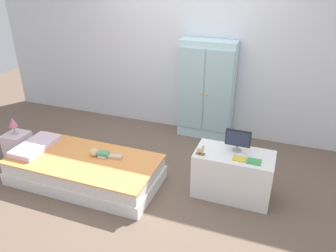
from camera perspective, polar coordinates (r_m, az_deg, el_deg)
The scene contains 13 objects.
ground_plane at distance 3.96m, azimuth -3.24°, elevation -9.85°, with size 10.00×10.00×0.02m, color brown.
back_wall at distance 4.78m, azimuth 4.04°, elevation 14.49°, with size 6.40×0.05×2.70m, color silver.
bed at distance 4.02m, azimuth -14.18°, elevation -7.35°, with size 1.75×0.84×0.31m.
pillow at distance 4.30m, azimuth -21.95°, elevation -3.19°, with size 0.32×0.60×0.07m, color silver.
doll at distance 3.91m, azimuth -11.71°, elevation -4.69°, with size 0.39×0.14×0.10m.
nightstand at distance 4.75m, azimuth -24.52°, elevation -3.14°, with size 0.28×0.28×0.35m, color silver.
table_lamp at distance 4.61m, azimuth -25.28°, elevation 0.48°, with size 0.11×0.11×0.23m.
wardrobe at distance 4.71m, azimuth 6.65°, elevation 6.12°, with size 0.77×0.30×1.42m.
tv_stand at distance 3.69m, azimuth 11.14°, elevation -8.21°, with size 0.83×0.43×0.52m, color white.
tv_monitor at distance 3.55m, azimuth 12.02°, elevation -2.24°, with size 0.27×0.10×0.24m.
rocking_horse_toy at distance 3.46m, azimuth 5.77°, elevation -4.18°, with size 0.10×0.04×0.12m.
book_yellow at distance 3.46m, azimuth 12.25°, elevation -5.58°, with size 0.14×0.10×0.02m, color gold.
book_green at distance 3.45m, azimuth 14.68°, elevation -5.98°, with size 0.14×0.11×0.02m, color #429E51.
Camera 1 is at (1.31, -2.92, 2.32)m, focal length 35.17 mm.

